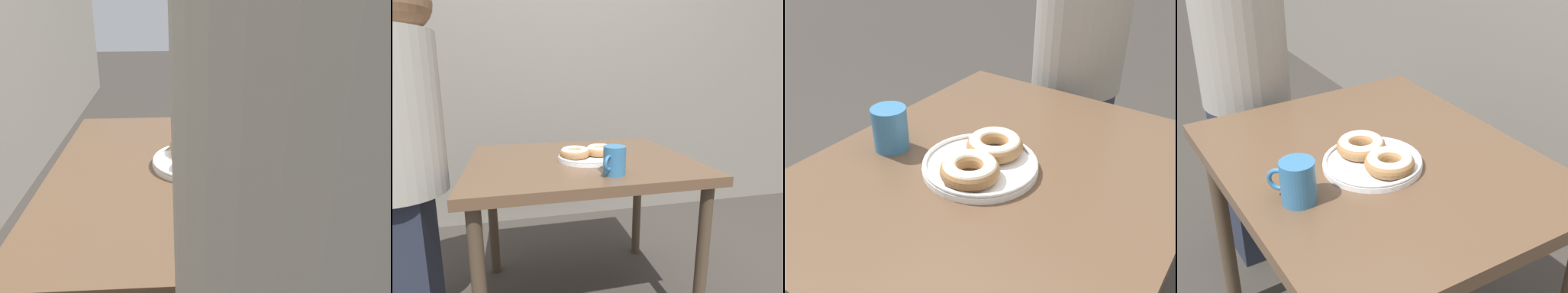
# 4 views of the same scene
# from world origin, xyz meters

# --- Properties ---
(dining_table) EXTENTS (0.97, 0.80, 0.73)m
(dining_table) POSITION_xyz_m (0.00, 0.11, 0.64)
(dining_table) COLOR brown
(dining_table) RESTS_ON ground_plane
(donut_plate) EXTENTS (0.30, 0.26, 0.06)m
(donut_plate) POSITION_xyz_m (0.02, 0.08, 0.76)
(donut_plate) COLOR white
(donut_plate) RESTS_ON dining_table
(coffee_mug) EXTENTS (0.10, 0.10, 0.11)m
(coffee_mug) POSITION_xyz_m (0.07, -0.16, 0.78)
(coffee_mug) COLOR teal
(coffee_mug) RESTS_ON dining_table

